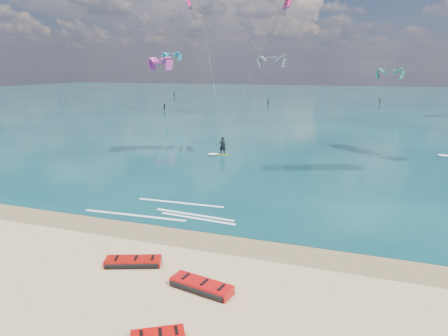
# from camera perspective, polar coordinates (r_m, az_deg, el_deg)

# --- Properties ---
(ground) EXTENTS (320.00, 320.00, 0.00)m
(ground) POSITION_cam_1_polar(r_m,az_deg,el_deg) (57.48, 6.21, 5.01)
(ground) COLOR tan
(ground) RESTS_ON ground
(wet_sand_strip) EXTENTS (320.00, 2.40, 0.01)m
(wet_sand_strip) POSITION_cam_1_polar(r_m,az_deg,el_deg) (23.97, -14.24, -8.38)
(wet_sand_strip) COLOR brown
(wet_sand_strip) RESTS_ON ground
(sea) EXTENTS (320.00, 200.00, 0.04)m
(sea) POSITION_cam_1_polar(r_m,az_deg,el_deg) (120.37, 13.14, 9.46)
(sea) COLOR #0A323A
(sea) RESTS_ON ground
(packed_kite_left) EXTENTS (3.02, 2.06, 0.42)m
(packed_kite_left) POSITION_cam_1_polar(r_m,az_deg,el_deg) (19.74, -12.81, -13.38)
(packed_kite_left) COLOR #A81008
(packed_kite_left) RESTS_ON ground
(packed_kite_mid) EXTENTS (3.11, 1.75, 0.44)m
(packed_kite_mid) POSITION_cam_1_polar(r_m,az_deg,el_deg) (17.43, -3.23, -16.99)
(packed_kite_mid) COLOR red
(packed_kite_mid) RESTS_ON ground
(kitesurfer_main) EXTENTS (11.21, 8.60, 18.15)m
(kitesurfer_main) POSITION_cam_1_polar(r_m,az_deg,el_deg) (38.03, 0.88, 14.68)
(kitesurfer_main) COLOR yellow
(kitesurfer_main) RESTS_ON sea
(shoreline_foam) EXTENTS (9.92, 3.64, 0.01)m
(shoreline_foam) POSITION_cam_1_polar(r_m,az_deg,el_deg) (25.83, -7.18, -6.29)
(shoreline_foam) COLOR white
(shoreline_foam) RESTS_ON ground
(distant_kites) EXTENTS (82.47, 41.60, 13.33)m
(distant_kites) POSITION_cam_1_polar(r_m,az_deg,el_deg) (97.43, 6.31, 11.94)
(distant_kites) COLOR #D63F95
(distant_kites) RESTS_ON ground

